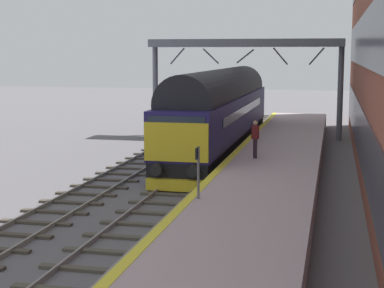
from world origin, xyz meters
TOP-DOWN VIEW (x-y plane):
  - ground_plane at (0.00, 0.00)m, footprint 140.00×140.00m
  - track_main at (0.00, 0.00)m, footprint 2.50×60.00m
  - track_adjacent_west at (-3.31, 0.00)m, footprint 2.50×60.00m
  - station_platform at (3.60, 0.00)m, footprint 4.00×44.00m
  - diesel_locomotive at (0.00, 7.83)m, footprint 2.74×20.34m
  - platform_number_sign at (2.01, -7.29)m, footprint 0.10×0.44m
  - waiting_passenger at (2.81, 0.85)m, footprint 0.44×0.48m
  - overhead_footbridge at (0.40, 14.76)m, footprint 12.61×2.00m

SIDE VIEW (x-z plane):
  - ground_plane at x=0.00m, z-range 0.00..0.00m
  - track_adjacent_west at x=-3.31m, z-range -0.02..0.13m
  - track_main at x=0.00m, z-range -0.02..0.13m
  - station_platform at x=3.60m, z-range 0.00..1.01m
  - waiting_passenger at x=2.81m, z-range 1.17..2.81m
  - platform_number_sign at x=2.01m, z-range 1.29..2.92m
  - diesel_locomotive at x=0.00m, z-range 0.15..4.83m
  - overhead_footbridge at x=0.40m, z-range 2.62..9.07m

